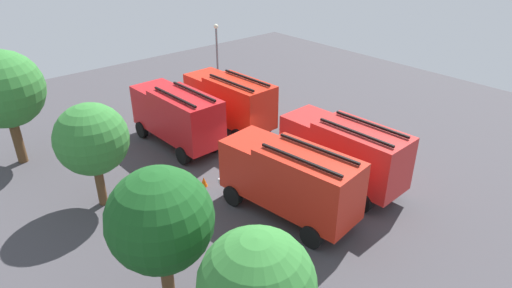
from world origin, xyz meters
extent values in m
plane|color=#423F44|center=(0.00, 0.00, 0.00)|extent=(49.06, 49.06, 0.00)
cube|color=red|center=(-2.26, -1.99, 2.10)|extent=(2.30, 2.59, 2.60)
cube|color=#8C9EAD|center=(-1.21, -1.95, 2.41)|extent=(0.17, 2.13, 1.46)
cube|color=red|center=(-5.75, -2.14, 2.25)|extent=(4.90, 2.70, 2.90)
cube|color=black|center=(-5.78, -1.45, 3.82)|extent=(4.32, 0.30, 0.12)
cube|color=black|center=(-5.72, -2.83, 3.82)|extent=(4.32, 0.30, 0.12)
cube|color=silver|center=(-1.06, -1.94, 0.95)|extent=(0.30, 2.38, 0.28)
cylinder|color=black|center=(-2.11, -0.78, 0.55)|extent=(1.11, 0.40, 1.10)
cylinder|color=black|center=(-2.01, -3.18, 0.55)|extent=(1.11, 0.40, 1.10)
cylinder|color=black|center=(-7.00, -0.99, 0.55)|extent=(1.11, 0.40, 1.10)
cylinder|color=black|center=(-6.90, -3.39, 0.55)|extent=(1.11, 0.40, 1.10)
cube|color=red|center=(7.53, -1.90, 2.10)|extent=(2.29, 2.58, 2.60)
cube|color=#8C9EAD|center=(8.57, -1.86, 2.41)|extent=(0.16, 2.13, 1.46)
cube|color=red|center=(4.03, -2.03, 2.25)|extent=(4.89, 2.68, 2.90)
cube|color=black|center=(4.00, -1.35, 3.82)|extent=(4.32, 0.29, 0.12)
cube|color=black|center=(4.05, -2.72, 3.82)|extent=(4.32, 0.29, 0.12)
cube|color=silver|center=(8.72, -1.85, 0.95)|extent=(0.29, 2.38, 0.28)
cylinder|color=black|center=(7.68, -0.69, 0.55)|extent=(1.11, 0.39, 1.10)
cylinder|color=black|center=(7.77, -3.09, 0.55)|extent=(1.11, 0.39, 1.10)
cylinder|color=black|center=(2.78, -0.88, 0.55)|extent=(1.11, 0.39, 1.10)
cylinder|color=black|center=(2.88, -3.28, 0.55)|extent=(1.11, 0.39, 1.10)
cube|color=red|center=(-2.37, 2.36, 2.10)|extent=(2.50, 2.76, 2.60)
cube|color=#8C9EAD|center=(-1.32, 2.49, 2.41)|extent=(0.35, 2.12, 1.46)
cube|color=red|center=(-5.84, 1.91, 2.25)|extent=(5.08, 3.09, 2.90)
cube|color=black|center=(-5.93, 2.59, 3.82)|extent=(4.30, 0.67, 0.12)
cube|color=black|center=(-5.75, 1.23, 3.82)|extent=(4.30, 0.67, 0.12)
cube|color=silver|center=(-1.18, 2.51, 0.95)|extent=(0.50, 2.38, 0.28)
cylinder|color=black|center=(-2.32, 3.58, 0.55)|extent=(1.14, 0.49, 1.10)
cylinder|color=black|center=(-2.01, 1.20, 0.55)|extent=(1.14, 0.49, 1.10)
cylinder|color=black|center=(-7.18, 2.95, 0.55)|extent=(1.14, 0.49, 1.10)
cylinder|color=black|center=(-6.87, 0.57, 0.55)|extent=(1.14, 0.49, 1.10)
cube|color=red|center=(7.70, 2.13, 2.10)|extent=(2.26, 2.55, 2.60)
cube|color=#8C9EAD|center=(8.75, 2.15, 2.41)|extent=(0.13, 2.13, 1.46)
cube|color=red|center=(4.20, 2.04, 2.25)|extent=(4.86, 2.62, 2.90)
cube|color=black|center=(4.19, 2.73, 3.82)|extent=(4.32, 0.23, 0.12)
cube|color=black|center=(4.22, 1.35, 3.82)|extent=(4.32, 0.23, 0.12)
cube|color=silver|center=(8.90, 2.16, 0.95)|extent=(0.26, 2.38, 0.28)
cylinder|color=black|center=(7.87, 3.33, 0.55)|extent=(1.11, 0.38, 1.10)
cylinder|color=black|center=(7.93, 0.93, 0.55)|extent=(1.11, 0.38, 1.10)
cylinder|color=black|center=(2.97, 3.21, 0.55)|extent=(1.11, 0.38, 1.10)
cylinder|color=black|center=(3.03, 0.81, 0.55)|extent=(1.11, 0.38, 1.10)
cylinder|color=black|center=(1.16, -4.18, 0.38)|extent=(0.16, 0.16, 0.75)
cylinder|color=black|center=(1.23, -3.98, 0.38)|extent=(0.16, 0.16, 0.75)
cube|color=black|center=(1.19, -4.08, 1.08)|extent=(0.36, 0.48, 0.66)
sphere|color=#9E704C|center=(1.19, -4.08, 1.52)|extent=(0.21, 0.21, 0.21)
cylinder|color=black|center=(1.19, -4.08, 1.60)|extent=(0.27, 0.27, 0.06)
cylinder|color=black|center=(9.90, 5.59, 0.42)|extent=(0.16, 0.16, 0.84)
cylinder|color=black|center=(10.10, 5.55, 0.42)|extent=(0.16, 0.16, 0.84)
cube|color=orange|center=(10.00, 5.57, 1.21)|extent=(0.46, 0.32, 0.73)
sphere|color=#9E704C|center=(10.00, 5.57, 1.70)|extent=(0.24, 0.24, 0.24)
cylinder|color=orange|center=(10.00, 5.57, 1.79)|extent=(0.30, 0.30, 0.07)
sphere|color=#337A33|center=(-10.18, 8.81, 3.72)|extent=(3.54, 3.54, 3.54)
cylinder|color=brown|center=(-5.89, 9.47, 1.18)|extent=(0.47, 0.47, 2.37)
sphere|color=#19511E|center=(-5.89, 9.47, 3.98)|extent=(3.79, 3.79, 3.79)
cylinder|color=brown|center=(2.16, 8.60, 1.11)|extent=(0.44, 0.44, 2.22)
sphere|color=#337A33|center=(2.16, 8.60, 3.74)|extent=(3.56, 3.56, 3.56)
cylinder|color=brown|center=(9.61, 10.43, 1.38)|extent=(0.55, 0.55, 2.77)
sphere|color=#337A33|center=(9.61, 10.43, 4.65)|extent=(4.43, 4.43, 4.43)
cone|color=#F2600C|center=(0.53, 5.07, 0.31)|extent=(0.44, 0.44, 0.62)
cone|color=#F2600C|center=(0.11, 3.71, 0.28)|extent=(0.40, 0.40, 0.57)
cone|color=#F2600C|center=(0.44, -0.39, 0.28)|extent=(0.39, 0.39, 0.56)
cylinder|color=slate|center=(10.48, -5.02, 2.81)|extent=(0.16, 0.16, 5.61)
sphere|color=#F2EFCC|center=(10.48, -5.02, 5.79)|extent=(0.36, 0.36, 0.36)
camera|label=1|loc=(-17.24, 14.97, 13.18)|focal=30.76mm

